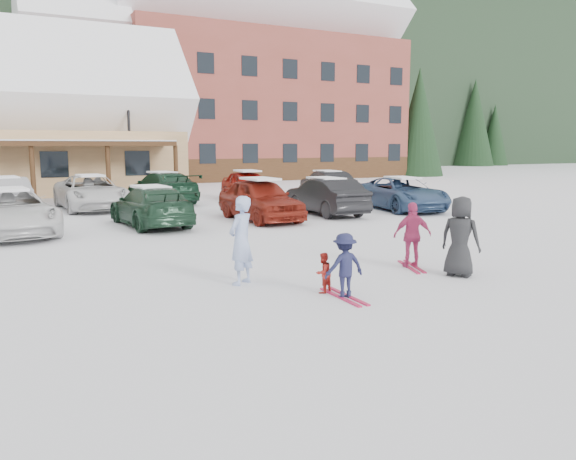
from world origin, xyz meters
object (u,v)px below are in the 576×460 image
parked_car_5 (326,196)px  parked_car_9 (6,194)px  adult_skier (241,240)px  child_navy (344,266)px  parked_car_3 (151,206)px  bystander_dark (460,237)px  child_magenta (413,235)px  parked_car_4 (260,199)px  toddler_red (323,273)px  parked_car_2 (10,212)px  alpine_hotel (236,79)px  parked_car_11 (163,188)px  parked_car_10 (91,192)px  parked_car_13 (327,184)px  parked_car_12 (247,186)px  lamp_post (129,136)px  parked_car_6 (402,194)px

parked_car_5 → parked_car_9: size_ratio=1.01×
adult_skier → child_navy: size_ratio=1.49×
parked_car_5 → parked_car_9: bearing=-29.7°
parked_car_3 → bystander_dark: bearing=106.9°
child_navy → child_magenta: 3.19m
bystander_dark → parked_car_4: bearing=-26.5°
toddler_red → parked_car_2: (-5.11, 10.54, 0.34)m
alpine_hotel → bystander_dark: 40.93m
bystander_dark → parked_car_11: bearing=-21.6°
adult_skier → parked_car_10: (-0.66, 15.56, -0.15)m
parked_car_13 → parked_car_12: bearing=4.3°
lamp_post → child_magenta: bearing=-86.5°
adult_skier → parked_car_2: adult_skier is taller
lamp_post → parked_car_4: size_ratio=1.27×
parked_car_11 → parked_car_4: bearing=93.7°
parked_car_11 → child_navy: bearing=77.8°
bystander_dark → parked_car_11: 18.47m
child_navy → parked_car_10: size_ratio=0.22×
bystander_dark → parked_car_12: bystander_dark is taller
alpine_hotel → adult_skier: bearing=-112.2°
parked_car_6 → parked_car_3: bearing=-171.5°
adult_skier → child_magenta: adult_skier is taller
child_magenta → parked_car_5: child_magenta is taller
parked_car_6 → parked_car_10: bearing=160.5°
parked_car_9 → child_navy: bearing=100.0°
parked_car_11 → toddler_red: bearing=77.2°
child_navy → parked_car_3: (-0.88, 10.97, 0.09)m
alpine_hotel → bystander_dark: bearing=-105.5°
adult_skier → toddler_red: 1.83m
alpine_hotel → child_magenta: 39.93m
toddler_red → parked_car_11: parked_car_11 is taller
parked_car_10 → child_navy: bearing=-86.5°
parked_car_3 → parked_car_2: bearing=-4.3°
child_navy → child_magenta: bearing=-150.1°
toddler_red → parked_car_11: size_ratio=0.15×
toddler_red → bystander_dark: (3.31, -0.16, 0.48)m
parked_car_2 → child_magenta: bearing=-55.1°
toddler_red → child_navy: 0.54m
parked_car_4 → parked_car_9: size_ratio=1.03×
alpine_hotel → parked_car_13: 22.74m
child_navy → parked_car_4: (3.16, 10.64, 0.18)m
toddler_red → parked_car_12: size_ratio=0.17×
parked_car_2 → parked_car_5: 11.57m
parked_car_2 → parked_car_13: bearing=18.2°
alpine_hotel → child_navy: (-13.86, -39.04, -8.03)m
bystander_dark → parked_car_3: (-4.01, 10.66, -0.17)m
adult_skier → parked_car_4: adult_skier is taller
alpine_hotel → parked_car_4: alpine_hotel is taller
bystander_dark → parked_car_11: size_ratio=0.33×
alpine_hotel → parked_car_6: (-3.77, -28.12, -7.92)m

